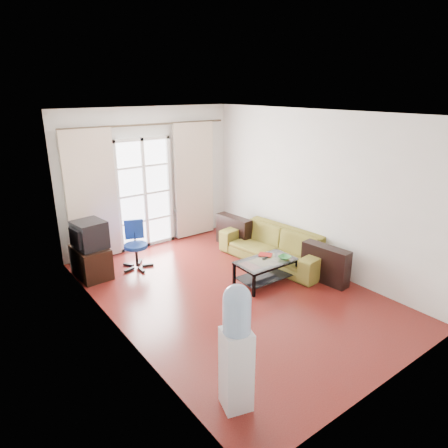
# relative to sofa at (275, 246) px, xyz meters

# --- Properties ---
(floor) EXTENTS (5.20, 5.20, 0.00)m
(floor) POSITION_rel_sofa_xyz_m (-1.34, -0.44, -0.31)
(floor) COLOR maroon
(floor) RESTS_ON ground
(ceiling) EXTENTS (5.20, 5.20, 0.00)m
(ceiling) POSITION_rel_sofa_xyz_m (-1.34, -0.44, 2.39)
(ceiling) COLOR white
(ceiling) RESTS_ON wall_back
(wall_back) EXTENTS (3.60, 0.02, 2.70)m
(wall_back) POSITION_rel_sofa_xyz_m (-1.34, 2.16, 1.04)
(wall_back) COLOR silver
(wall_back) RESTS_ON floor
(wall_front) EXTENTS (3.60, 0.02, 2.70)m
(wall_front) POSITION_rel_sofa_xyz_m (-1.34, -3.04, 1.04)
(wall_front) COLOR silver
(wall_front) RESTS_ON floor
(wall_left) EXTENTS (0.02, 5.20, 2.70)m
(wall_left) POSITION_rel_sofa_xyz_m (-3.14, -0.44, 1.04)
(wall_left) COLOR silver
(wall_left) RESTS_ON floor
(wall_right) EXTENTS (0.02, 5.20, 2.70)m
(wall_right) POSITION_rel_sofa_xyz_m (0.46, -0.44, 1.04)
(wall_right) COLOR silver
(wall_right) RESTS_ON floor
(french_door) EXTENTS (1.16, 0.06, 2.15)m
(french_door) POSITION_rel_sofa_xyz_m (-1.49, 2.11, 0.77)
(french_door) COLOR white
(french_door) RESTS_ON wall_back
(curtain_rod) EXTENTS (3.30, 0.04, 0.04)m
(curtain_rod) POSITION_rel_sofa_xyz_m (-1.34, 2.06, 2.07)
(curtain_rod) COLOR #4C3F2D
(curtain_rod) RESTS_ON wall_back
(curtain_left) EXTENTS (0.90, 0.07, 2.35)m
(curtain_left) POSITION_rel_sofa_xyz_m (-2.54, 2.04, 0.89)
(curtain_left) COLOR beige
(curtain_left) RESTS_ON curtain_rod
(curtain_right) EXTENTS (0.90, 0.07, 2.35)m
(curtain_right) POSITION_rel_sofa_xyz_m (-0.39, 2.04, 0.89)
(curtain_right) COLOR beige
(curtain_right) RESTS_ON curtain_rod
(radiator) EXTENTS (0.64, 0.12, 0.64)m
(radiator) POSITION_rel_sofa_xyz_m (-0.54, 2.06, 0.02)
(radiator) COLOR #98989B
(radiator) RESTS_ON floor
(sofa) EXTENTS (2.29, 1.27, 0.62)m
(sofa) POSITION_rel_sofa_xyz_m (0.00, 0.00, 0.00)
(sofa) COLOR brown
(sofa) RESTS_ON floor
(coffee_table) EXTENTS (0.98, 0.57, 0.39)m
(coffee_table) POSITION_rel_sofa_xyz_m (-0.70, -0.53, -0.06)
(coffee_table) COLOR silver
(coffee_table) RESTS_ON floor
(bowl) EXTENTS (0.26, 0.26, 0.05)m
(bowl) POSITION_rel_sofa_xyz_m (-0.42, -0.66, 0.11)
(bowl) COLOR green
(bowl) RESTS_ON coffee_table
(book) EXTENTS (0.37, 0.37, 0.02)m
(book) POSITION_rel_sofa_xyz_m (-0.63, -0.41, 0.10)
(book) COLOR red
(book) RESTS_ON coffee_table
(remote) EXTENTS (0.16, 0.09, 0.02)m
(remote) POSITION_rel_sofa_xyz_m (-0.64, -0.45, 0.09)
(remote) COLOR black
(remote) RESTS_ON coffee_table
(tv_stand) EXTENTS (0.51, 0.73, 0.52)m
(tv_stand) POSITION_rel_sofa_xyz_m (-2.88, 1.41, -0.05)
(tv_stand) COLOR black
(tv_stand) RESTS_ON floor
(crt_tv) EXTENTS (0.55, 0.55, 0.45)m
(crt_tv) POSITION_rel_sofa_xyz_m (-2.88, 1.39, 0.44)
(crt_tv) COLOR black
(crt_tv) RESTS_ON tv_stand
(task_chair) EXTENTS (0.73, 0.73, 0.83)m
(task_chair) POSITION_rel_sofa_xyz_m (-2.12, 1.29, -0.06)
(task_chair) COLOR black
(task_chair) RESTS_ON floor
(water_cooler) EXTENTS (0.34, 0.34, 1.34)m
(water_cooler) POSITION_rel_sofa_xyz_m (-2.74, -2.33, 0.40)
(water_cooler) COLOR silver
(water_cooler) RESTS_ON floor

